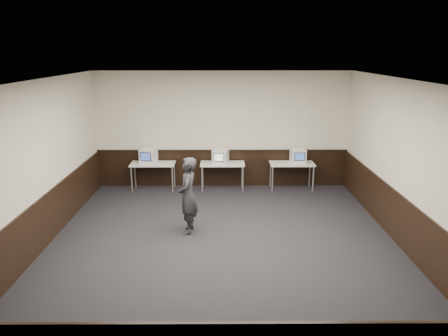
% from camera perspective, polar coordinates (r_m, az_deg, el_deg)
% --- Properties ---
extents(floor, '(8.00, 8.00, 0.00)m').
position_cam_1_polar(floor, '(8.75, -0.15, -10.06)').
color(floor, black).
rests_on(floor, ground).
extents(ceiling, '(8.00, 8.00, 0.00)m').
position_cam_1_polar(ceiling, '(7.93, -0.17, 11.35)').
color(ceiling, white).
rests_on(ceiling, back_wall).
extents(back_wall, '(7.00, 0.00, 7.00)m').
position_cam_1_polar(back_wall, '(12.10, -0.21, 5.03)').
color(back_wall, beige).
rests_on(back_wall, ground).
extents(front_wall, '(7.00, 0.00, 7.00)m').
position_cam_1_polar(front_wall, '(4.46, -0.01, -13.34)').
color(front_wall, beige).
rests_on(front_wall, ground).
extents(left_wall, '(0.00, 8.00, 8.00)m').
position_cam_1_polar(left_wall, '(8.90, -23.30, 0.07)').
color(left_wall, beige).
rests_on(left_wall, ground).
extents(right_wall, '(0.00, 8.00, 8.00)m').
position_cam_1_polar(right_wall, '(8.92, 22.94, 0.14)').
color(right_wall, beige).
rests_on(right_wall, ground).
extents(wainscot_back, '(6.98, 0.04, 1.00)m').
position_cam_1_polar(wainscot_back, '(12.33, -0.21, -0.03)').
color(wainscot_back, black).
rests_on(wainscot_back, back_wall).
extents(wainscot_left, '(0.04, 7.98, 1.00)m').
position_cam_1_polar(wainscot_left, '(9.22, -22.48, -6.54)').
color(wainscot_left, black).
rests_on(wainscot_left, left_wall).
extents(wainscot_right, '(0.04, 7.98, 1.00)m').
position_cam_1_polar(wainscot_right, '(9.24, 22.13, -6.47)').
color(wainscot_right, black).
rests_on(wainscot_right, right_wall).
extents(wainscot_rail, '(6.98, 0.06, 0.04)m').
position_cam_1_polar(wainscot_rail, '(12.18, -0.21, 2.31)').
color(wainscot_rail, black).
rests_on(wainscot_rail, wainscot_back).
extents(desk_left, '(1.20, 0.60, 0.75)m').
position_cam_1_polar(desk_left, '(12.06, -9.27, 0.31)').
color(desk_left, silver).
rests_on(desk_left, ground).
extents(desk_center, '(1.20, 0.60, 0.75)m').
position_cam_1_polar(desk_center, '(11.91, -0.21, 0.32)').
color(desk_center, silver).
rests_on(desk_center, ground).
extents(desk_right, '(1.20, 0.60, 0.75)m').
position_cam_1_polar(desk_right, '(12.07, 8.85, 0.33)').
color(desk_right, silver).
rests_on(desk_right, ground).
extents(emac_left, '(0.48, 0.50, 0.40)m').
position_cam_1_polar(emac_left, '(12.05, -9.84, 1.61)').
color(emac_left, white).
rests_on(emac_left, desk_left).
extents(emac_center, '(0.48, 0.49, 0.39)m').
position_cam_1_polar(emac_center, '(11.81, -0.46, 1.54)').
color(emac_center, white).
rests_on(emac_center, desk_center).
extents(emac_right, '(0.41, 0.44, 0.38)m').
position_cam_1_polar(emac_right, '(12.07, 9.63, 1.60)').
color(emac_right, white).
rests_on(emac_right, desk_right).
extents(person, '(0.42, 0.61, 1.62)m').
position_cam_1_polar(person, '(9.09, -4.74, -3.62)').
color(person, '#27262B').
rests_on(person, ground).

